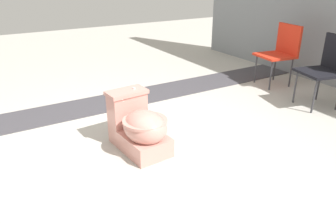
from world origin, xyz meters
TOP-DOWN VIEW (x-y plane):
  - ground_plane at (0.00, 0.00)m, footprint 14.00×14.00m
  - gravel_strip at (-1.28, 0.50)m, footprint 0.56×8.00m
  - toilet at (-0.06, -0.08)m, footprint 0.66×0.42m
  - folding_chair_left at (-0.73, 2.46)m, footprint 0.50×0.50m
  - folding_chair_middle at (0.12, 2.28)m, footprint 0.54×0.54m

SIDE VIEW (x-z plane):
  - ground_plane at x=0.00m, z-range 0.00..0.00m
  - gravel_strip at x=-1.28m, z-range 0.00..0.01m
  - toilet at x=-0.06m, z-range -0.04..0.48m
  - folding_chair_left at x=-0.73m, z-range 0.09..0.93m
  - folding_chair_middle at x=0.12m, z-range 0.09..0.93m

